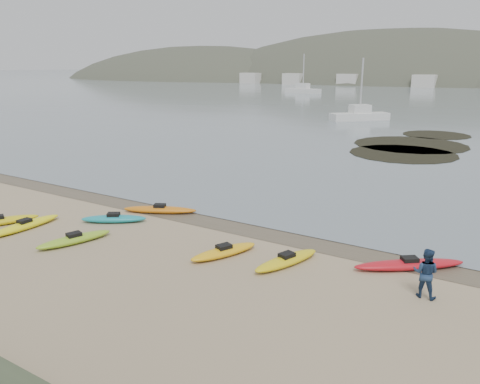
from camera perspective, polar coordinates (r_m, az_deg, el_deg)
The scene contains 6 objects.
ground at distance 21.79m, azimuth 0.00°, elevation -3.81°, with size 600.00×600.00×0.00m, color tan.
wet_sand at distance 21.55m, azimuth -0.42°, elevation -4.02°, with size 60.00×60.00×0.00m, color brown.
kayaks at distance 19.36m, azimuth -6.94°, elevation -5.89°, with size 23.59×8.33×0.34m.
person_east at distance 15.97m, azimuth 21.69°, elevation -9.16°, with size 0.79×0.61×1.62m, color navy.
kelp_mats at distance 45.60m, azimuth 20.45°, elevation 5.36°, with size 10.06×20.35×0.04m.
moored_boats at distance 96.48m, azimuth 26.62°, elevation 9.80°, with size 97.50×75.27×1.33m.
Camera 1 is at (10.88, -17.49, 7.12)m, focal length 35.00 mm.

